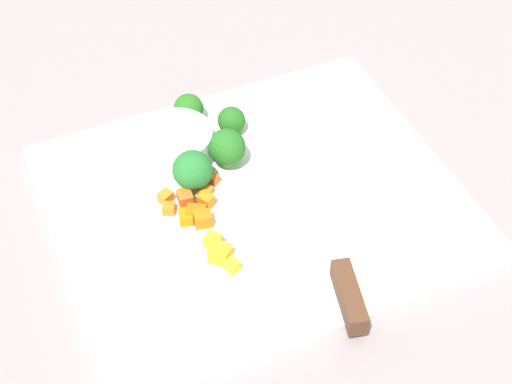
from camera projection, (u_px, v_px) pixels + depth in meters
name	position (u px, v px, depth m)	size (l,w,h in m)	color
ground_plane	(256.00, 206.00, 0.82)	(4.00, 4.00, 0.00)	gray
cutting_board	(256.00, 202.00, 0.82)	(0.43, 0.36, 0.01)	white
prep_bowl	(176.00, 145.00, 0.84)	(0.08, 0.08, 0.04)	white
chef_knife	(334.00, 250.00, 0.75)	(0.10, 0.32, 0.02)	silver
carrot_dice_0	(185.00, 215.00, 0.79)	(0.02, 0.01, 0.01)	orange
carrot_dice_1	(213.00, 179.00, 0.82)	(0.01, 0.01, 0.01)	orange
carrot_dice_2	(205.00, 191.00, 0.81)	(0.01, 0.01, 0.01)	orange
carrot_dice_3	(185.00, 198.00, 0.80)	(0.01, 0.02, 0.02)	orange
carrot_dice_4	(203.00, 219.00, 0.78)	(0.02, 0.01, 0.02)	orange
carrot_dice_5	(196.00, 214.00, 0.79)	(0.02, 0.02, 0.01)	orange
carrot_dice_6	(206.00, 200.00, 0.80)	(0.01, 0.02, 0.01)	orange
carrot_dice_7	(169.00, 209.00, 0.80)	(0.01, 0.01, 0.01)	orange
carrot_dice_8	(166.00, 197.00, 0.81)	(0.01, 0.01, 0.01)	orange
pepper_dice_0	(213.00, 241.00, 0.76)	(0.02, 0.01, 0.01)	yellow
pepper_dice_1	(232.00, 266.00, 0.74)	(0.01, 0.01, 0.01)	yellow
pepper_dice_2	(220.00, 253.00, 0.75)	(0.02, 0.02, 0.02)	yellow
broccoli_floret_0	(227.00, 148.00, 0.83)	(0.04, 0.04, 0.05)	#8EBA67
broccoli_floret_1	(193.00, 171.00, 0.80)	(0.04, 0.04, 0.05)	#98AB64
broccoli_floret_2	(231.00, 121.00, 0.87)	(0.03, 0.03, 0.03)	#82B959
broccoli_floret_3	(189.00, 109.00, 0.88)	(0.04, 0.04, 0.04)	#95AD66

